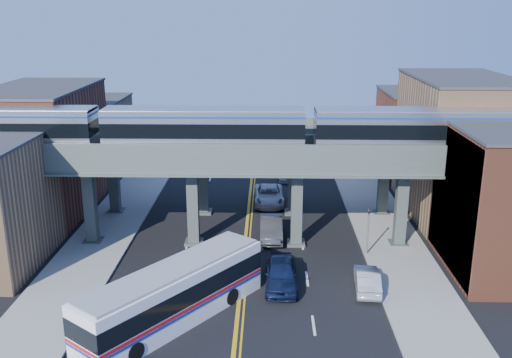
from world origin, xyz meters
TOP-DOWN VIEW (x-y plane):
  - ground at (0.00, 0.00)m, footprint 120.00×120.00m
  - sidewalk_west at (-11.50, 10.00)m, footprint 5.00×70.00m
  - sidewalk_east at (11.50, 10.00)m, footprint 5.00×70.00m
  - building_west_b at (-18.50, 16.00)m, footprint 8.00×14.00m
  - building_west_c at (-18.50, 29.00)m, footprint 8.00×10.00m
  - building_east_a at (18.50, 4.00)m, footprint 8.00×10.00m
  - building_east_b at (18.50, 16.00)m, footprint 8.00×14.00m
  - building_east_c at (18.50, 29.00)m, footprint 8.00×10.00m
  - mural_panel at (14.55, 4.00)m, footprint 0.10×9.50m
  - elevated_viaduct_near at (0.00, 8.00)m, footprint 52.00×3.60m
  - elevated_viaduct_far at (0.00, 15.00)m, footprint 52.00×3.60m
  - transit_train at (-2.98, 8.00)m, footprint 46.03×2.88m
  - stop_sign at (0.30, 3.00)m, footprint 0.76×0.09m
  - traffic_signal at (9.20, 6.00)m, footprint 0.15×0.18m
  - transit_bus at (-3.66, -3.65)m, footprint 10.02×11.89m
  - car_lane_a at (2.69, 0.90)m, footprint 2.19×5.36m
  - car_lane_b at (2.07, 9.18)m, footprint 1.83×5.09m
  - car_lane_c at (1.88, 17.74)m, footprint 2.90×5.98m
  - car_lane_d at (4.00, 26.19)m, footprint 2.13×5.10m
  - car_parked_curb at (8.33, 0.53)m, footprint 1.87×4.46m

SIDE VIEW (x-z plane):
  - ground at x=0.00m, z-range 0.00..0.00m
  - sidewalk_west at x=-11.50m, z-range 0.00..0.16m
  - sidewalk_east at x=11.50m, z-range 0.00..0.16m
  - car_parked_curb at x=8.33m, z-range 0.00..1.43m
  - car_lane_d at x=4.00m, z-range 0.00..1.47m
  - car_lane_c at x=1.88m, z-range 0.00..1.64m
  - car_lane_b at x=2.07m, z-range 0.00..1.67m
  - car_lane_a at x=2.69m, z-range 0.00..1.82m
  - transit_bus at x=-3.66m, z-range 0.05..3.34m
  - stop_sign at x=0.30m, z-range 0.44..3.07m
  - traffic_signal at x=9.20m, z-range 0.25..4.35m
  - building_west_c at x=-18.50m, z-range 0.00..8.00m
  - building_east_c at x=18.50m, z-range 0.00..9.00m
  - mural_panel at x=14.55m, z-range 0.00..9.50m
  - building_east_a at x=18.50m, z-range 0.00..10.00m
  - building_west_b at x=-18.50m, z-range 0.00..11.00m
  - building_east_b at x=18.50m, z-range 0.00..12.00m
  - elevated_viaduct_near at x=0.00m, z-range 2.77..10.17m
  - elevated_viaduct_far at x=0.00m, z-range 2.77..10.17m
  - transit_train at x=-2.98m, z-range 7.54..10.90m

